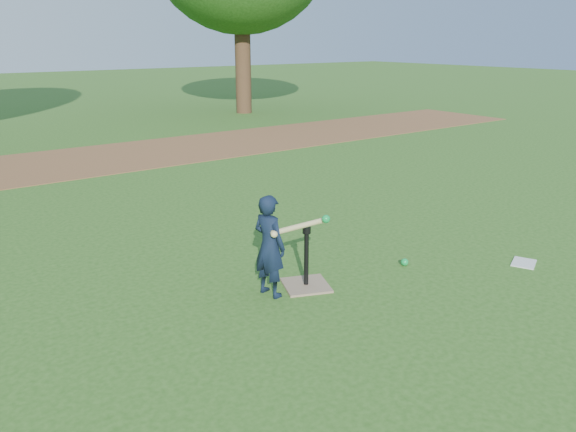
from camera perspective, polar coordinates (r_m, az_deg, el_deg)
ground at (r=5.49m, az=4.72°, el=-7.57°), size 80.00×80.00×0.00m
dirt_strip at (r=11.92m, az=-19.68°, el=5.36°), size 24.00×3.00×0.01m
child at (r=5.22m, az=-1.90°, el=-3.06°), size 0.30×0.40×0.98m
wiffle_ball_ground at (r=6.16m, az=11.77°, el=-4.61°), size 0.08×0.08×0.08m
clipboard at (r=6.62m, az=22.84°, el=-4.41°), size 0.37×0.33×0.01m
batting_tee at (r=5.52m, az=1.86°, el=-6.11°), size 0.56×0.56×0.61m
swing_action at (r=5.25m, az=1.39°, el=-1.00°), size 0.66×0.14×0.11m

